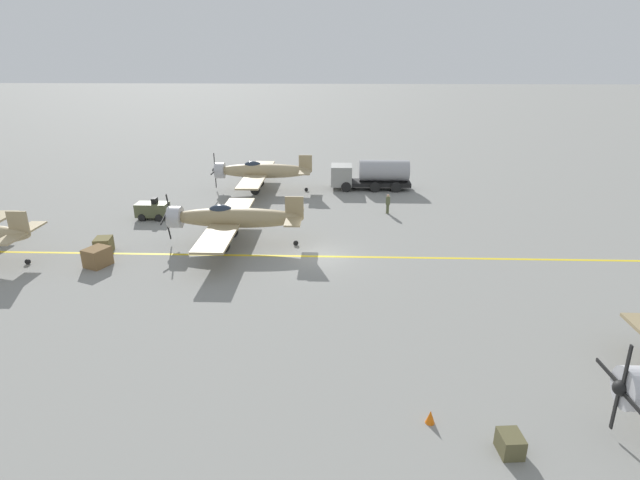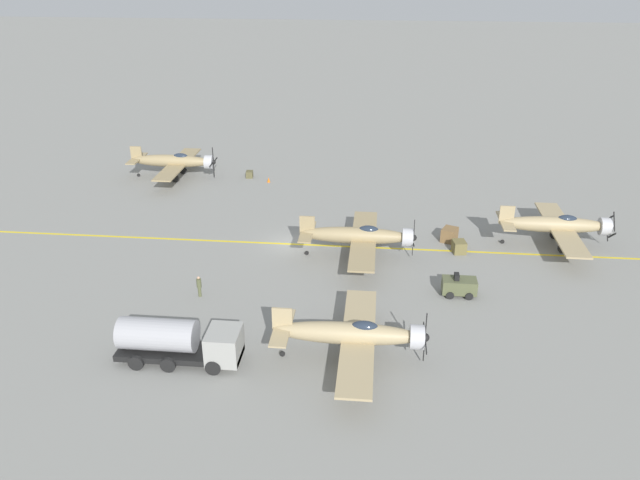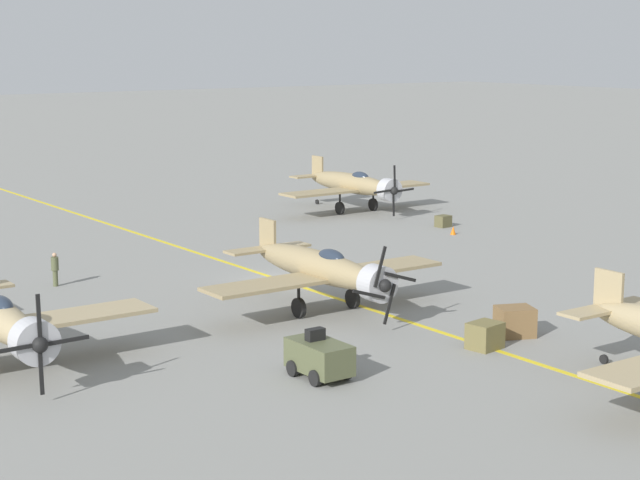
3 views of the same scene
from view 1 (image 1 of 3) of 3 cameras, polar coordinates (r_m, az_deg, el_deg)
name	(u,v)px [view 1 (image 1 of 3)]	position (r m, az deg, el deg)	size (l,w,h in m)	color
ground_plane	(319,256)	(34.09, -0.12, -1.89)	(400.00, 400.00, 0.00)	gray
taxiway_stripe	(319,256)	(34.09, -0.12, -1.88)	(0.30, 160.00, 0.01)	yellow
airplane_mid_right	(260,171)	(50.33, -6.84, 7.82)	(12.00, 9.98, 3.80)	tan
airplane_mid_center	(232,218)	(36.06, -10.08, 2.47)	(12.00, 9.98, 3.74)	#9D8860
fuel_tanker	(370,174)	(51.05, 5.77, 7.47)	(2.67, 8.00, 2.98)	black
tow_tractor	(153,210)	(43.90, -18.59, 3.32)	(1.57, 2.60, 1.79)	#515638
ground_crew_walking	(388,203)	(43.37, 7.76, 4.22)	(0.37, 0.37, 1.71)	#515638
supply_crate_by_tanker	(104,245)	(37.72, -23.48, -0.54)	(1.28, 1.07, 1.07)	brown
supply_crate_mid_lane	(97,257)	(35.48, -24.10, -1.78)	(1.48, 1.23, 1.23)	brown
supply_crate_outboard	(510,444)	(19.76, 20.91, -20.92)	(0.92, 0.77, 0.77)	brown
traffic_cone	(430,417)	(20.25, 12.50, -19.13)	(0.36, 0.36, 0.55)	orange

